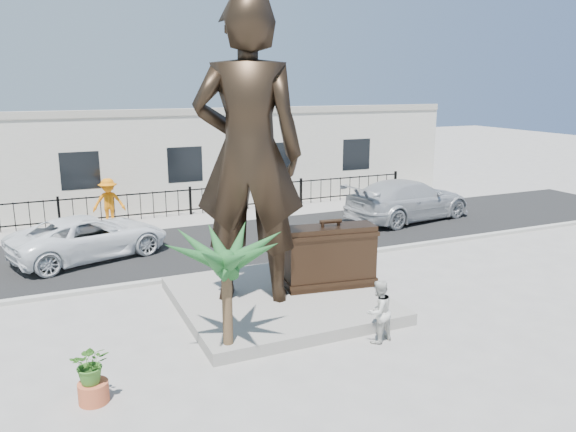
% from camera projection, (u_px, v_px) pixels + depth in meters
% --- Properties ---
extents(ground, '(100.00, 100.00, 0.00)m').
position_uv_depth(ground, '(321.00, 323.00, 13.97)').
color(ground, '#9E9991').
rests_on(ground, ground).
extents(street, '(40.00, 7.00, 0.01)m').
position_uv_depth(street, '(223.00, 242.00, 21.08)').
color(street, black).
rests_on(street, ground).
extents(curb, '(40.00, 0.25, 0.12)m').
position_uv_depth(curb, '(256.00, 267.00, 17.96)').
color(curb, '#A5A399').
rests_on(curb, ground).
extents(far_sidewalk, '(40.00, 2.50, 0.02)m').
position_uv_depth(far_sidewalk, '(196.00, 218.00, 24.64)').
color(far_sidewalk, '#9E9991').
rests_on(far_sidewalk, ground).
extents(plinth, '(5.20, 5.20, 0.30)m').
position_uv_depth(plinth, '(279.00, 299.00, 15.08)').
color(plinth, gray).
rests_on(plinth, ground).
extents(fence, '(22.00, 0.10, 1.20)m').
position_uv_depth(fence, '(190.00, 202.00, 25.21)').
color(fence, black).
rests_on(fence, ground).
extents(building, '(28.00, 7.00, 4.40)m').
position_uv_depth(building, '(168.00, 156.00, 28.57)').
color(building, silver).
rests_on(building, ground).
extents(statue, '(3.26, 2.80, 7.56)m').
position_uv_depth(statue, '(248.00, 155.00, 13.99)').
color(statue, black).
rests_on(statue, plinth).
extents(suitcase, '(2.55, 1.12, 1.73)m').
position_uv_depth(suitcase, '(330.00, 257.00, 15.42)').
color(suitcase, black).
rests_on(suitcase, plinth).
extents(tourist, '(0.84, 0.73, 1.48)m').
position_uv_depth(tourist, '(379.00, 311.00, 12.79)').
color(tourist, silver).
rests_on(tourist, ground).
extents(car_white, '(5.71, 3.90, 1.45)m').
position_uv_depth(car_white, '(90.00, 237.00, 19.00)').
color(car_white, white).
rests_on(car_white, street).
extents(car_silver, '(6.35, 3.44, 1.75)m').
position_uv_depth(car_silver, '(408.00, 200.00, 24.30)').
color(car_silver, '#B0B2B5').
rests_on(car_silver, street).
extents(worker, '(1.38, 0.90, 2.00)m').
position_uv_depth(worker, '(109.00, 202.00, 23.09)').
color(worker, orange).
rests_on(worker, far_sidewalk).
extents(palm_tree, '(1.80, 1.80, 3.20)m').
position_uv_depth(palm_tree, '(229.00, 356.00, 12.28)').
color(palm_tree, '#1B4C20').
rests_on(palm_tree, ground).
extents(planter, '(0.56, 0.56, 0.40)m').
position_uv_depth(planter, '(94.00, 392.00, 10.46)').
color(planter, '#C15633').
rests_on(planter, ground).
extents(shrub, '(0.80, 0.72, 0.77)m').
position_uv_depth(shrub, '(91.00, 364.00, 10.33)').
color(shrub, '#397024').
rests_on(shrub, planter).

